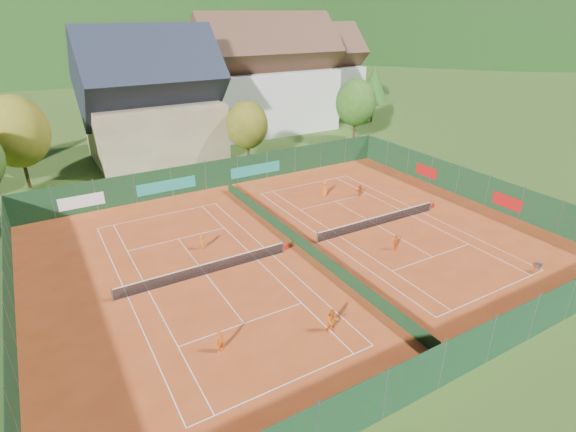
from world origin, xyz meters
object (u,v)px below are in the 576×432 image
at_px(player_left_near, 220,342).
at_px(player_right_far_b, 360,190).
at_px(hotel_block_b, 314,75).
at_px(player_left_far, 202,242).
at_px(player_left_mid, 333,321).
at_px(ball_hopper, 538,266).
at_px(hotel_block_a, 266,82).
at_px(player_right_near, 396,242).
at_px(player_right_far_a, 325,189).
at_px(chalet, 153,105).

bearing_deg(player_left_near, player_right_far_b, 11.65).
distance_m(hotel_block_b, player_left_far, 54.89).
xyz_separation_m(hotel_block_b, player_left_mid, (-33.83, -53.71, -5.84)).
bearing_deg(player_right_far_b, player_left_far, -6.30).
distance_m(ball_hopper, player_right_far_b, 18.23).
bearing_deg(player_left_near, hotel_block_a, 36.81).
distance_m(player_right_near, player_right_far_b, 11.43).
bearing_deg(player_right_far_a, player_right_far_b, 119.45).
height_order(player_left_near, player_left_mid, player_left_mid).
bearing_deg(ball_hopper, hotel_block_a, 86.25).
distance_m(hotel_block_b, player_right_far_a, 42.49).
xyz_separation_m(player_left_mid, player_right_far_a, (11.77, 17.87, 0.01)).
distance_m(player_left_far, player_right_far_a, 15.43).
bearing_deg(player_left_mid, player_right_far_a, 76.13).
bearing_deg(player_left_mid, player_right_near, 48.66).
height_order(player_right_near, player_right_far_b, player_right_near).
bearing_deg(chalet, player_right_far_b, -59.41).
bearing_deg(player_left_mid, player_left_far, 122.12).
relative_size(player_right_near, player_right_far_b, 1.09).
bearing_deg(player_left_far, player_right_far_b, -141.30).
bearing_deg(player_right_far_b, hotel_block_b, -131.27).
bearing_deg(player_right_near, chalet, 83.58).
xyz_separation_m(player_left_far, player_right_far_a, (14.79, 4.39, 0.17)).
bearing_deg(player_right_near, hotel_block_a, 54.71).
bearing_deg(chalet, player_right_far_a, -63.41).
bearing_deg(hotel_block_a, player_left_near, -120.75).
relative_size(hotel_block_b, player_right_near, 13.14).
xyz_separation_m(ball_hopper, player_left_mid, (-16.70, 2.09, 0.22)).
xyz_separation_m(hotel_block_a, hotel_block_b, (14.00, 8.00, -0.76)).
bearing_deg(ball_hopper, player_left_near, 170.60).
height_order(player_left_near, player_right_far_b, player_left_near).
xyz_separation_m(hotel_block_a, player_left_mid, (-19.83, -45.71, -6.60)).
height_order(chalet, player_left_mid, chalet).
distance_m(chalet, player_left_mid, 40.15).
height_order(hotel_block_a, player_left_mid, hotel_block_a).
bearing_deg(player_left_far, hotel_block_b, -101.98).
height_order(hotel_block_a, player_left_far, hotel_block_a).
relative_size(chalet, player_right_far_b, 13.49).
bearing_deg(hotel_block_a, player_right_far_b, -99.58).
relative_size(hotel_block_a, player_right_far_a, 13.67).
relative_size(ball_hopper, player_left_far, 0.65).
bearing_deg(player_right_far_b, chalet, -73.90).
distance_m(hotel_block_b, player_left_mid, 63.75).
relative_size(player_right_far_a, player_right_far_b, 1.32).
relative_size(player_left_mid, player_right_far_b, 1.30).
bearing_deg(hotel_block_b, player_left_near, -127.69).
relative_size(hotel_block_a, player_right_near, 16.43).
bearing_deg(player_left_mid, chalet, 108.29).
height_order(hotel_block_b, player_right_near, hotel_block_b).
bearing_deg(hotel_block_b, player_left_mid, -122.20).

